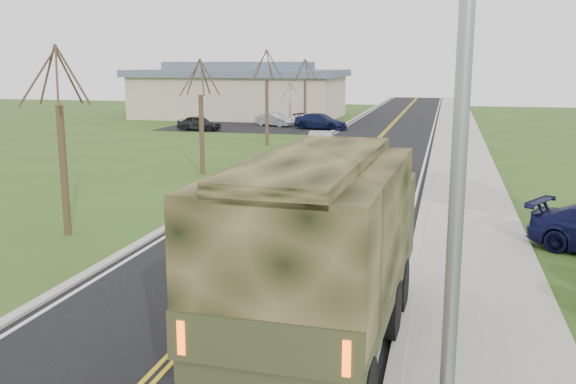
% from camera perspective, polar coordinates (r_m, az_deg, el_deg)
% --- Properties ---
extents(road, '(8.00, 120.00, 0.01)m').
position_cam_1_polar(road, '(48.49, 8.10, 4.76)').
color(road, black).
rests_on(road, ground).
extents(curb_right, '(0.30, 120.00, 0.12)m').
position_cam_1_polar(curb_right, '(48.24, 13.02, 4.61)').
color(curb_right, '#9E998E').
rests_on(curb_right, ground).
extents(sidewalk_right, '(3.20, 120.00, 0.10)m').
position_cam_1_polar(sidewalk_right, '(48.25, 15.11, 4.50)').
color(sidewalk_right, '#9E998E').
rests_on(sidewalk_right, ground).
extents(curb_left, '(0.30, 120.00, 0.10)m').
position_cam_1_polar(curb_left, '(49.07, 3.26, 4.98)').
color(curb_left, '#9E998E').
rests_on(curb_left, ground).
extents(street_light, '(1.65, 0.22, 8.00)m').
position_cam_1_polar(street_light, '(7.51, 14.20, 2.99)').
color(street_light, gray).
rests_on(street_light, ground).
extents(bare_tree_a, '(1.93, 2.26, 6.08)m').
position_cam_1_polar(bare_tree_a, '(21.68, -19.41, 3.15)').
color(bare_tree_a, '#38281C').
rests_on(bare_tree_a, ground).
extents(bare_tree_b, '(1.83, 2.14, 5.73)m').
position_cam_1_polar(bare_tree_b, '(32.33, -7.71, 5.92)').
color(bare_tree_b, '#38281C').
rests_on(bare_tree_b, ground).
extents(bare_tree_c, '(2.04, 2.39, 6.42)m').
position_cam_1_polar(bare_tree_c, '(43.66, -1.90, 7.80)').
color(bare_tree_c, '#38281C').
rests_on(bare_tree_c, ground).
extents(bare_tree_d, '(1.88, 2.20, 5.91)m').
position_cam_1_polar(bare_tree_d, '(55.30, 1.52, 8.31)').
color(bare_tree_d, '#38281C').
rests_on(bare_tree_d, ground).
extents(commercial_building, '(25.50, 21.50, 5.65)m').
position_cam_1_polar(commercial_building, '(67.27, -4.20, 8.94)').
color(commercial_building, tan).
rests_on(commercial_building, ground).
extents(military_truck, '(3.01, 7.98, 3.93)m').
position_cam_1_polar(military_truck, '(12.07, 3.14, -4.18)').
color(military_truck, black).
rests_on(military_truck, ground).
extents(suv_champagne, '(2.22, 4.63, 1.27)m').
position_cam_1_polar(suv_champagne, '(25.36, 0.30, 0.34)').
color(suv_champagne, tan).
rests_on(suv_champagne, ground).
extents(sedan_silver, '(1.87, 4.34, 1.39)m').
position_cam_1_polar(sedan_silver, '(39.41, 2.91, 4.37)').
color(sedan_silver, '#A9A8AD').
rests_on(sedan_silver, ground).
extents(lot_car_dark, '(3.67, 1.56, 1.24)m').
position_cam_1_polar(lot_car_dark, '(53.99, -7.90, 6.08)').
color(lot_car_dark, black).
rests_on(lot_car_dark, ground).
extents(lot_car_silver, '(3.82, 2.55, 1.19)m').
position_cam_1_polar(lot_car_silver, '(57.27, -1.22, 6.46)').
color(lot_car_silver, '#B0AFB4').
rests_on(lot_car_silver, ground).
extents(lot_car_navy, '(4.93, 3.00, 1.34)m').
position_cam_1_polar(lot_car_navy, '(54.55, 2.93, 6.28)').
color(lot_car_navy, '#0E1335').
rests_on(lot_car_navy, ground).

